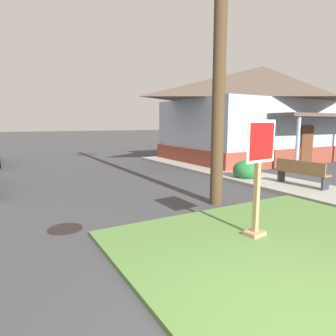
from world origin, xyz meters
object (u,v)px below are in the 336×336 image
at_px(utility_pole, 221,2).
at_px(manhole_cover, 65,229).
at_px(street_bench, 301,172).
at_px(stop_sign, 258,180).

bearing_deg(utility_pole, manhole_cover, 179.17).
bearing_deg(street_bench, utility_pole, 179.85).
xyz_separation_m(stop_sign, utility_pole, (0.92, 2.31, 3.99)).
relative_size(manhole_cover, utility_pole, 0.07).
height_order(stop_sign, manhole_cover, stop_sign).
bearing_deg(manhole_cover, utility_pole, -0.83).
xyz_separation_m(manhole_cover, utility_pole, (3.95, -0.06, 5.14)).
distance_m(stop_sign, manhole_cover, 4.01).
distance_m(manhole_cover, street_bench, 7.55).
xyz_separation_m(stop_sign, street_bench, (4.49, 2.30, -0.56)).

